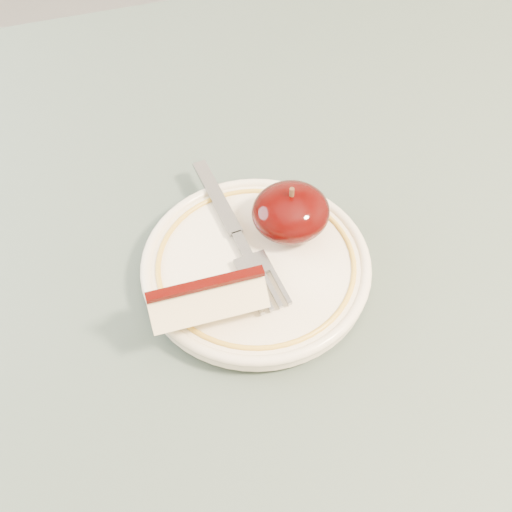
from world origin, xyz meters
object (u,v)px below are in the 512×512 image
object	(u,v)px
table	(279,359)
fork	(237,235)
apple_half	(291,212)
plate	(256,266)

from	to	relation	value
table	fork	bearing A→B (deg)	106.83
table	apple_half	size ratio (longest dim) A/B	13.74
fork	table	bearing A→B (deg)	-170.14
plate	fork	xyz separation A→B (m)	(-0.01, 0.03, 0.01)
apple_half	fork	bearing A→B (deg)	178.30
table	apple_half	world-z (taller)	apple_half
fork	apple_half	bearing A→B (deg)	-98.67
table	fork	xyz separation A→B (m)	(-0.02, 0.06, 0.11)
plate	table	bearing A→B (deg)	-71.43
apple_half	fork	world-z (taller)	apple_half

